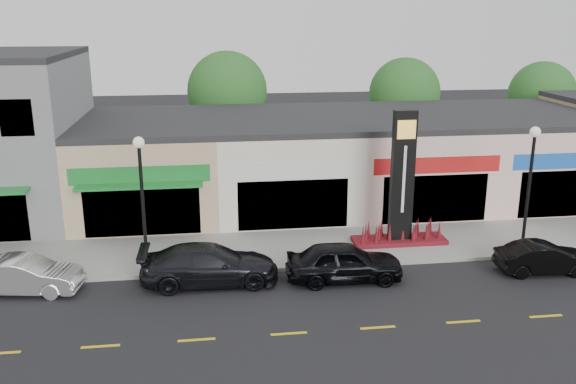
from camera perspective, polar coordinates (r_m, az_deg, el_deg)
name	(u,v)px	position (r m, az deg, el deg)	size (l,w,h in m)	color
ground	(356,289)	(23.63, 6.40, -9.01)	(120.00, 120.00, 0.00)	black
sidewalk	(333,246)	(27.49, 4.24, -5.05)	(52.00, 4.30, 0.15)	gray
curb	(344,266)	(25.46, 5.27, -6.87)	(52.00, 0.20, 0.15)	gray
shop_beige	(150,164)	(33.19, -12.81, 2.55)	(7.00, 10.85, 4.80)	tan
shop_cream	(280,160)	(33.28, -0.71, 2.99)	(7.00, 10.01, 4.80)	beige
shop_pink_w	(404,156)	(34.81, 10.82, 3.30)	(7.00, 10.01, 4.80)	beige
shop_pink_e	(522,153)	(37.59, 21.02, 3.45)	(7.00, 10.01, 4.80)	beige
tree_rear_west	(227,91)	(40.50, -5.69, 9.36)	(5.20, 5.20, 7.83)	#382619
tree_rear_mid	(404,93)	(42.67, 10.85, 9.06)	(4.80, 4.80, 7.29)	#382619
tree_rear_east	(542,95)	(46.82, 22.66, 8.41)	(4.60, 4.60, 6.94)	#382619
lamp_west_near	(142,191)	(24.24, -13.50, 0.07)	(0.44, 0.44, 5.47)	black
lamp_east_near	(530,177)	(27.58, 21.71, 1.31)	(0.44, 0.44, 5.47)	black
pylon_sign	(401,197)	(27.39, 10.55, -0.49)	(4.20, 1.30, 6.00)	#5A0F1B
car_white_van	(25,275)	(24.98, -23.42, -7.17)	(4.14, 1.45, 1.37)	silver
car_dark_sedan	(209,265)	(23.86, -7.36, -6.76)	(5.30, 2.16, 1.54)	black
car_black_sedan	(344,262)	(24.01, 5.28, -6.53)	(4.54, 1.83, 1.55)	black
car_black_conv	(544,258)	(26.72, 22.87, -5.72)	(3.81, 1.33, 1.26)	black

